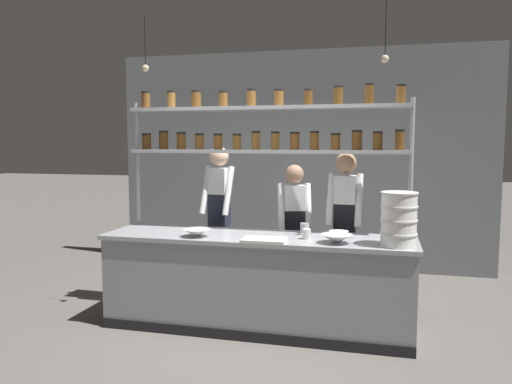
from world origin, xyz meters
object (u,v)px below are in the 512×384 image
at_px(container_stack, 399,219).
at_px(chef_left, 219,210).
at_px(chef_right, 345,222).
at_px(prep_bowl_center_front, 197,233).
at_px(spice_shelf_unit, 265,134).
at_px(prep_bowl_near_left, 337,239).
at_px(prep_bowl_center_back, 339,234).
at_px(serving_cup_front, 307,234).
at_px(serving_cup_by_board, 305,228).
at_px(chef_center, 294,228).
at_px(cutting_board, 265,240).

bearing_deg(container_stack, chef_left, 152.76).
relative_size(chef_right, prep_bowl_center_front, 6.40).
xyz_separation_m(spice_shelf_unit, chef_left, (-0.66, 0.51, -0.87)).
bearing_deg(prep_bowl_near_left, chef_left, 144.73).
height_order(chef_left, prep_bowl_center_front, chef_left).
relative_size(prep_bowl_center_back, serving_cup_front, 2.01).
height_order(container_stack, prep_bowl_center_back, container_stack).
height_order(chef_left, container_stack, chef_left).
bearing_deg(prep_bowl_near_left, prep_bowl_center_front, -179.37).
relative_size(chef_right, serving_cup_by_board, 17.33).
xyz_separation_m(chef_right, prep_bowl_center_front, (-1.35, -0.78, -0.04)).
xyz_separation_m(prep_bowl_center_front, serving_cup_front, (1.04, 0.14, 0.01)).
height_order(chef_right, prep_bowl_near_left, chef_right).
distance_m(chef_center, prep_bowl_center_back, 0.72).
xyz_separation_m(chef_left, prep_bowl_center_back, (1.44, -0.69, -0.09)).
bearing_deg(chef_right, container_stack, -53.27).
bearing_deg(serving_cup_front, cutting_board, -151.99).
bearing_deg(cutting_board, chef_left, 126.20).
distance_m(container_stack, serving_cup_front, 0.85).
bearing_deg(prep_bowl_center_back, container_stack, -31.18).
relative_size(chef_left, serving_cup_by_board, 17.87).
distance_m(container_stack, prep_bowl_center_back, 0.66).
distance_m(chef_left, prep_bowl_center_front, 1.04).
bearing_deg(chef_right, chef_center, 176.39).
relative_size(chef_left, prep_bowl_center_front, 6.60).
relative_size(prep_bowl_near_left, prep_bowl_center_back, 1.52).
height_order(container_stack, serving_cup_front, container_stack).
xyz_separation_m(container_stack, cutting_board, (-1.18, -0.07, -0.23)).
bearing_deg(prep_bowl_center_back, prep_bowl_near_left, -88.91).
bearing_deg(prep_bowl_center_back, serving_cup_front, -143.91).
height_order(container_stack, cutting_board, container_stack).
bearing_deg(container_stack, cutting_board, -176.60).
xyz_separation_m(spice_shelf_unit, chef_center, (0.25, 0.31, -1.00)).
distance_m(prep_bowl_center_back, serving_cup_front, 0.35).
bearing_deg(chef_center, serving_cup_front, -86.96).
distance_m(spice_shelf_unit, cutting_board, 1.14).
bearing_deg(chef_center, serving_cup_by_board, -81.44).
relative_size(chef_center, serving_cup_by_board, 15.96).
distance_m(chef_center, prep_bowl_center_front, 1.16).
xyz_separation_m(chef_right, serving_cup_front, (-0.31, -0.64, -0.03)).
height_order(chef_center, chef_right, chef_right).
bearing_deg(chef_left, prep_bowl_center_back, -18.42).
bearing_deg(chef_left, cutting_board, -46.54).
relative_size(prep_bowl_near_left, prep_bowl_center_front, 1.08).
relative_size(cutting_board, prep_bowl_center_front, 1.49).
distance_m(spice_shelf_unit, serving_cup_by_board, 1.02).
xyz_separation_m(container_stack, prep_bowl_center_front, (-1.86, -0.02, -0.20)).
height_order(chef_center, serving_cup_front, chef_center).
relative_size(serving_cup_front, serving_cup_by_board, 0.96).
bearing_deg(chef_left, serving_cup_by_board, -20.61).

